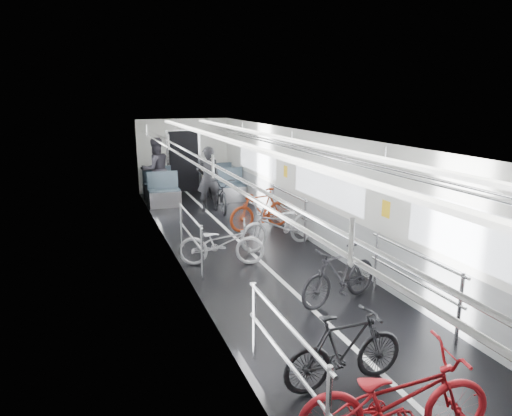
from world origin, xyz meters
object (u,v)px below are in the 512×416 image
at_px(bike_left_far, 222,243).
at_px(bike_right_near, 340,274).
at_px(bike_left_near, 395,398).
at_px(bike_right_far, 261,209).
at_px(bike_left_mid, 345,349).
at_px(bike_aisle, 220,194).
at_px(bike_right_mid, 280,225).
at_px(person_standing, 208,179).
at_px(person_seated, 156,169).

distance_m(bike_left_far, bike_right_near, 2.54).
relative_size(bike_left_near, bike_right_far, 1.10).
height_order(bike_left_mid, bike_aisle, bike_aisle).
relative_size(bike_left_mid, bike_right_near, 0.95).
distance_m(bike_left_near, bike_right_mid, 5.66).
bearing_deg(bike_left_mid, bike_right_far, -12.43).
bearing_deg(bike_left_mid, bike_left_far, 2.99).
bearing_deg(person_standing, person_seated, -51.02).
xyz_separation_m(bike_left_mid, bike_aisle, (0.92, 8.14, 0.04)).
height_order(bike_right_near, bike_right_mid, bike_right_mid).
height_order(bike_left_far, bike_aisle, bike_aisle).
height_order(bike_right_far, bike_aisle, bike_right_far).
relative_size(bike_left_near, bike_right_near, 1.18).
bearing_deg(bike_left_far, bike_left_mid, -159.21).
height_order(bike_left_far, bike_right_near, bike_right_near).
height_order(bike_left_mid, bike_right_far, bike_right_far).
height_order(bike_left_mid, bike_right_near, bike_right_near).
xyz_separation_m(bike_left_far, bike_right_far, (1.53, 1.93, 0.07)).
bearing_deg(person_standing, bike_left_far, 84.01).
relative_size(bike_left_mid, bike_aisle, 0.81).
bearing_deg(person_seated, person_standing, 109.23).
bearing_deg(bike_right_far, person_standing, -172.22).
xyz_separation_m(bike_left_near, bike_right_far, (1.34, 6.92, 0.02)).
bearing_deg(bike_left_far, bike_left_near, -160.18).
relative_size(person_standing, person_seated, 0.94).
relative_size(bike_left_near, person_seated, 0.95).
bearing_deg(bike_aisle, person_standing, 167.36).
distance_m(bike_aisle, person_standing, 0.53).
bearing_deg(person_standing, bike_left_near, 91.30).
bearing_deg(bike_right_near, bike_aisle, 166.18).
xyz_separation_m(bike_right_far, person_seated, (-1.87, 4.00, 0.46)).
height_order(bike_left_far, bike_right_mid, bike_right_mid).
bearing_deg(bike_right_far, bike_right_near, -13.28).
height_order(bike_left_far, bike_right_far, bike_right_far).
bearing_deg(bike_right_mid, bike_left_far, -82.88).
relative_size(bike_right_near, bike_right_mid, 0.81).
distance_m(bike_left_near, bike_aisle, 9.11).
relative_size(bike_left_near, bike_left_far, 1.12).
bearing_deg(bike_right_near, bike_left_mid, -43.87).
height_order(bike_left_near, bike_right_mid, bike_right_mid).
relative_size(bike_left_far, person_seated, 0.85).
xyz_separation_m(bike_right_mid, bike_right_far, (0.11, 1.40, -0.00)).
bearing_deg(bike_aisle, bike_left_near, -90.33).
bearing_deg(bike_right_mid, person_seated, -175.39).
distance_m(bike_left_mid, bike_right_near, 2.12).
xyz_separation_m(bike_right_near, bike_right_mid, (0.17, 2.75, 0.04)).
distance_m(bike_left_mid, bike_aisle, 8.19).
xyz_separation_m(bike_left_far, person_seated, (-0.34, 5.93, 0.53)).
relative_size(bike_left_far, bike_right_mid, 0.85).
bearing_deg(bike_right_far, bike_left_far, -47.83).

